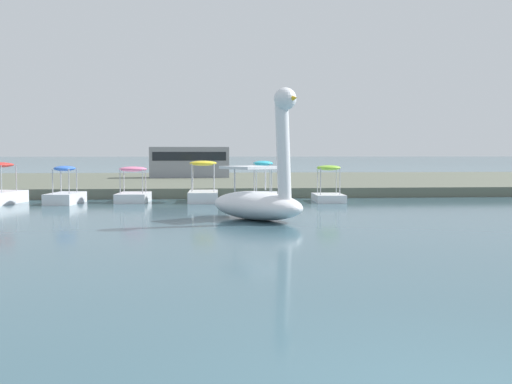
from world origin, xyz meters
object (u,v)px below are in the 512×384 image
object	(u,v)px
pedal_boat_pink	(133,191)
parked_van	(189,161)
pedal_boat_lime	(329,191)
pedal_boat_yellow	(203,190)
swan_boat	(260,195)
pedal_boat_cyan	(263,191)
pedal_boat_blue	(65,193)

from	to	relation	value
pedal_boat_pink	parked_van	bearing A→B (deg)	81.89
pedal_boat_lime	pedal_boat_yellow	xyz separation A→B (m)	(-4.91, 0.35, 0.03)
swan_boat	pedal_boat_lime	world-z (taller)	swan_boat
pedal_boat_cyan	parked_van	distance (m)	13.79
pedal_boat_lime	pedal_boat_blue	bearing A→B (deg)	-179.74
pedal_boat_lime	pedal_boat_blue	xyz separation A→B (m)	(-10.13, -0.05, -0.03)
pedal_boat_blue	parked_van	size ratio (longest dim) A/B	0.44
swan_boat	pedal_boat_lime	bearing A→B (deg)	62.74
swan_boat	pedal_boat_cyan	xyz separation A→B (m)	(0.68, 6.34, -0.30)
swan_boat	pedal_boat_cyan	world-z (taller)	swan_boat
pedal_boat_blue	parked_van	world-z (taller)	parked_van
swan_boat	parked_van	bearing A→B (deg)	97.33
pedal_boat_yellow	parked_van	size ratio (longest dim) A/B	0.47
pedal_boat_cyan	parked_van	bearing A→B (deg)	103.54
swan_boat	pedal_boat_cyan	distance (m)	6.39
pedal_boat_lime	pedal_boat_pink	xyz separation A→B (m)	(-7.64, 0.49, -0.01)
pedal_boat_pink	pedal_boat_blue	distance (m)	2.55
pedal_boat_pink	pedal_boat_blue	bearing A→B (deg)	-167.74
pedal_boat_yellow	swan_boat	bearing A→B (deg)	-76.24
pedal_boat_pink	pedal_boat_cyan	bearing A→B (deg)	-5.60
pedal_boat_cyan	pedal_boat_lime	bearing A→B (deg)	0.02
pedal_boat_lime	parked_van	world-z (taller)	parked_van
pedal_boat_blue	pedal_boat_pink	bearing A→B (deg)	12.26
pedal_boat_lime	pedal_boat_yellow	world-z (taller)	pedal_boat_yellow
pedal_boat_pink	pedal_boat_blue	xyz separation A→B (m)	(-2.49, -0.54, -0.02)
swan_boat	pedal_boat_blue	xyz separation A→B (m)	(-6.86, 6.30, -0.33)
pedal_boat_lime	parked_van	bearing A→B (deg)	113.47
pedal_boat_yellow	pedal_boat_blue	distance (m)	5.23
pedal_boat_lime	pedal_boat_cyan	world-z (taller)	pedal_boat_cyan
pedal_boat_cyan	pedal_boat_pink	world-z (taller)	pedal_boat_cyan
pedal_boat_cyan	pedal_boat_pink	distance (m)	5.08
pedal_boat_cyan	pedal_boat_pink	bearing A→B (deg)	174.40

